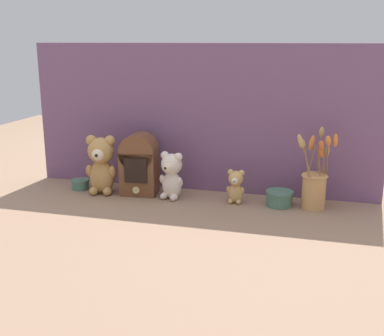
# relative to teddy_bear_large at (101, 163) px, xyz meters

# --- Properties ---
(ground_plane) EXTENTS (4.00, 4.00, 0.00)m
(ground_plane) POSITION_rel_teddy_bear_large_xyz_m (0.42, -0.00, -0.14)
(ground_plane) COLOR #8E7056
(backdrop_wall) EXTENTS (1.59, 0.02, 0.66)m
(backdrop_wall) POSITION_rel_teddy_bear_large_xyz_m (0.42, 0.17, 0.19)
(backdrop_wall) COLOR #704C70
(backdrop_wall) RESTS_ON ground
(teddy_bear_large) EXTENTS (0.15, 0.13, 0.27)m
(teddy_bear_large) POSITION_rel_teddy_bear_large_xyz_m (0.00, 0.00, 0.00)
(teddy_bear_large) COLOR tan
(teddy_bear_large) RESTS_ON ground
(teddy_bear_medium) EXTENTS (0.12, 0.10, 0.21)m
(teddy_bear_medium) POSITION_rel_teddy_bear_large_xyz_m (0.33, 0.01, -0.03)
(teddy_bear_medium) COLOR beige
(teddy_bear_medium) RESTS_ON ground
(teddy_bear_small) EXTENTS (0.08, 0.07, 0.15)m
(teddy_bear_small) POSITION_rel_teddy_bear_large_xyz_m (0.61, 0.02, -0.06)
(teddy_bear_small) COLOR tan
(teddy_bear_small) RESTS_ON ground
(flower_vase) EXTENTS (0.17, 0.14, 0.34)m
(flower_vase) POSITION_rel_teddy_bear_large_xyz_m (0.93, 0.03, -0.04)
(flower_vase) COLOR tan
(flower_vase) RESTS_ON ground
(vintage_radio) EXTENTS (0.17, 0.13, 0.28)m
(vintage_radio) POSITION_rel_teddy_bear_large_xyz_m (0.17, 0.03, 0.00)
(vintage_radio) COLOR brown
(vintage_radio) RESTS_ON ground
(decorative_tin_tall) EXTENTS (0.08, 0.08, 0.05)m
(decorative_tin_tall) POSITION_rel_teddy_bear_large_xyz_m (-0.13, 0.03, -0.12)
(decorative_tin_tall) COLOR #47705B
(decorative_tin_tall) RESTS_ON ground
(decorative_tin_short) EXTENTS (0.11, 0.11, 0.06)m
(decorative_tin_short) POSITION_rel_teddy_bear_large_xyz_m (0.79, 0.03, -0.11)
(decorative_tin_short) COLOR #47705B
(decorative_tin_short) RESTS_ON ground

